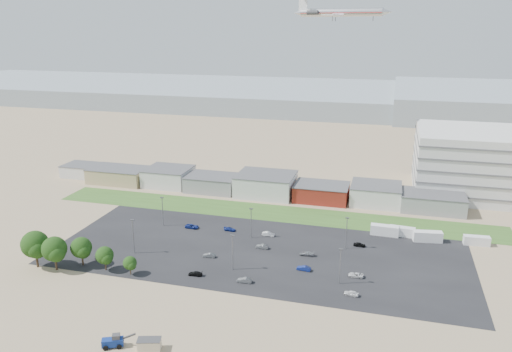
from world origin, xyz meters
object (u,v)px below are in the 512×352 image
(parked_car_6, at_px, (230,229))
(parked_car_12, at_px, (307,254))
(airliner, at_px, (341,12))
(parked_car_8, at_px, (359,244))
(parked_car_9, at_px, (192,226))
(parked_car_11, at_px, (268,234))
(tree_far_left, at_px, (35,247))
(parked_car_0, at_px, (356,275))
(box_trailer_a, at_px, (385,230))
(parked_car_13, at_px, (245,280))
(parked_car_7, at_px, (262,246))
(telehandler, at_px, (113,341))
(parked_car_1, at_px, (304,268))
(parked_car_10, at_px, (101,258))
(portable_shed, at_px, (149,344))
(parked_car_3, at_px, (195,274))
(parked_car_4, at_px, (209,255))
(parked_car_2, at_px, (351,293))

(parked_car_6, bearing_deg, parked_car_12, -109.56)
(airliner, relative_size, parked_car_8, 11.96)
(parked_car_9, bearing_deg, parked_car_11, -86.03)
(parked_car_9, height_order, parked_car_12, parked_car_9)
(tree_far_left, bearing_deg, parked_car_0, 11.60)
(box_trailer_a, bearing_deg, parked_car_13, -127.79)
(tree_far_left, relative_size, parked_car_7, 3.12)
(airliner, xyz_separation_m, parked_car_9, (-36.75, -78.42, -68.29))
(parked_car_12, xyz_separation_m, parked_car_13, (-12.76, -19.85, 0.05))
(telehandler, relative_size, tree_far_left, 0.58)
(tree_far_left, bearing_deg, parked_car_12, 20.79)
(parked_car_1, relative_size, parked_car_9, 0.85)
(parked_car_11, bearing_deg, parked_car_13, -175.24)
(airliner, relative_size, parked_car_10, 11.06)
(tree_far_left, relative_size, airliner, 0.28)
(parked_car_10, xyz_separation_m, parked_car_13, (42.99, -1.57, 0.09))
(portable_shed, xyz_separation_m, parked_car_3, (-2.96, 32.04, -0.66))
(portable_shed, relative_size, parked_car_8, 1.35)
(box_trailer_a, xyz_separation_m, parked_car_12, (-21.20, -21.16, -1.02))
(parked_car_9, bearing_deg, parked_car_4, -142.38)
(telehandler, distance_m, airliner, 159.35)
(tree_far_left, distance_m, parked_car_10, 17.49)
(parked_car_4, bearing_deg, parked_car_11, 140.39)
(parked_car_6, distance_m, parked_car_9, 12.70)
(tree_far_left, distance_m, parked_car_6, 57.65)
(parked_car_0, xyz_separation_m, parked_car_4, (-41.49, 0.74, 0.03))
(tree_far_left, height_order, parked_car_0, tree_far_left)
(portable_shed, distance_m, box_trailer_a, 85.56)
(tree_far_left, bearing_deg, box_trailer_a, 27.62)
(parked_car_8, relative_size, parked_car_10, 0.92)
(parked_car_12, bearing_deg, parked_car_1, 3.77)
(telehandler, height_order, parked_car_8, telehandler)
(tree_far_left, bearing_deg, parked_car_4, 22.72)
(parked_car_8, bearing_deg, box_trailer_a, -31.76)
(parked_car_0, bearing_deg, parked_car_13, -67.39)
(parked_car_7, xyz_separation_m, parked_car_9, (-26.17, 8.92, 0.01))
(telehandler, height_order, parked_car_11, telehandler)
(parked_car_1, distance_m, parked_car_6, 34.68)
(parked_car_6, relative_size, parked_car_7, 1.03)
(parked_car_13, bearing_deg, portable_shed, -20.75)
(parked_car_2, bearing_deg, parked_car_4, -96.61)
(parked_car_3, bearing_deg, parked_car_4, 178.63)
(parked_car_6, bearing_deg, parked_car_4, -175.84)
(parked_car_9, height_order, parked_car_13, parked_car_13)
(parked_car_7, height_order, parked_car_12, parked_car_7)
(parked_car_13, bearing_deg, airliner, 172.74)
(telehandler, height_order, parked_car_2, telehandler)
(parked_car_7, height_order, parked_car_9, parked_car_9)
(parked_car_10, bearing_deg, parked_car_4, -63.32)
(parked_car_1, relative_size, parked_car_11, 0.97)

